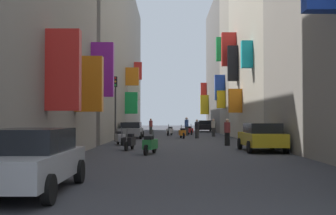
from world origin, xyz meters
name	(u,v)px	position (x,y,z in m)	size (l,w,h in m)	color
ground_plane	(179,140)	(0.00, 30.00, 0.00)	(140.00, 140.00, 0.00)	#38383D
building_left_mid_b	(101,55)	(-8.00, 41.29, 8.49)	(7.31, 37.42, 16.98)	gray
building_right_mid_a	(281,22)	(7.99, 29.35, 9.22)	(7.23, 14.33, 18.45)	#BCB29E
building_right_mid_b	(253,61)	(7.98, 40.01, 7.67)	(7.13, 7.02, 15.36)	#9E9384
building_right_mid_c	(235,68)	(7.99, 51.77, 8.43)	(7.17, 16.48, 16.88)	slate
parked_car_grey	(131,130)	(-3.95, 32.41, 0.72)	(2.00, 4.19, 1.36)	slate
parked_car_black	(205,126)	(3.82, 49.77, 0.76)	(1.96, 4.50, 1.45)	black
parked_car_silver	(30,159)	(-3.91, 6.39, 0.75)	(1.86, 4.13, 1.42)	#B7B7BC
parked_car_yellow	(262,136)	(3.93, 18.06, 0.75)	(1.92, 3.98, 1.43)	gold
scooter_white	(170,131)	(-0.63, 38.11, 0.46)	(0.70, 1.86, 1.13)	silver
scooter_silver	(120,138)	(-3.84, 23.19, 0.46)	(0.76, 1.81, 1.13)	#ADADB2
scooter_black	(130,141)	(-2.85, 19.01, 0.46)	(0.59, 1.86, 1.13)	black
scooter_orange	(183,133)	(0.40, 32.31, 0.46)	(0.59, 1.91, 1.13)	orange
scooter_green	(150,144)	(-1.65, 16.41, 0.46)	(0.69, 1.92, 1.13)	#287F3D
scooter_red	(190,130)	(1.47, 40.08, 0.46)	(0.62, 1.76, 1.13)	red
pedestrian_crossing	(228,132)	(2.83, 22.53, 0.82)	(0.53, 0.53, 1.65)	black
pedestrian_near_left	(151,126)	(-2.65, 41.50, 0.84)	(0.54, 0.54, 1.68)	#323232
pedestrian_near_right	(214,128)	(3.42, 35.80, 0.83)	(0.53, 0.53, 1.66)	#2F2F2F
pedestrian_mid_street	(187,127)	(1.00, 37.55, 0.90)	(0.52, 0.52, 1.79)	#313131
pedestrian_far_away	(197,129)	(1.63, 32.14, 0.79)	(0.48, 0.48, 1.59)	#2D2D2D
traffic_light_near_corner	(116,98)	(-4.61, 26.94, 3.17)	(0.26, 0.34, 4.70)	#2D2D2D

